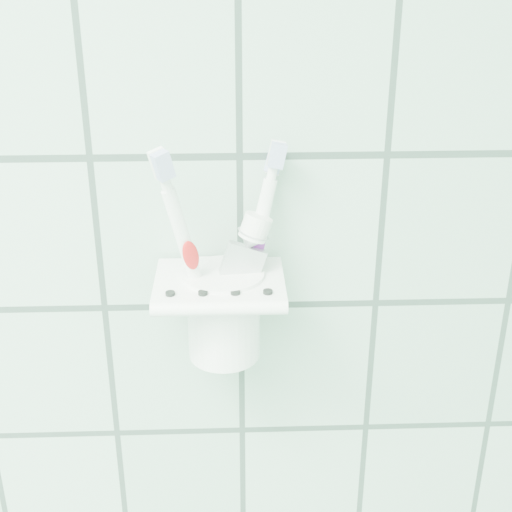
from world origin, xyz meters
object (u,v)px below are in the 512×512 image
at_px(toothbrush_pink, 213,244).
at_px(cup, 224,310).
at_px(holder_bracket, 220,285).
at_px(toothbrush_orange, 234,245).
at_px(toothpaste_tube, 210,274).
at_px(toothbrush_blue, 224,259).

bearing_deg(toothbrush_pink, cup, -57.49).
bearing_deg(holder_bracket, cup, 49.45).
distance_m(toothbrush_orange, toothpaste_tube, 0.03).
distance_m(cup, toothbrush_blue, 0.06).
distance_m(holder_bracket, toothpaste_tube, 0.02).
relative_size(toothbrush_blue, toothpaste_tube, 1.29).
relative_size(toothbrush_blue, toothbrush_orange, 0.97).
height_order(cup, toothbrush_orange, toothbrush_orange).
distance_m(holder_bracket, toothbrush_orange, 0.04).
height_order(toothbrush_pink, toothbrush_blue, toothbrush_pink).
bearing_deg(cup, toothbrush_pink, 153.56).
distance_m(toothbrush_pink, toothpaste_tube, 0.03).
bearing_deg(toothbrush_blue, toothbrush_pink, 135.01).
height_order(cup, toothpaste_tube, toothpaste_tube).
distance_m(toothbrush_blue, toothpaste_tube, 0.03).
height_order(toothbrush_blue, toothbrush_orange, toothbrush_orange).
height_order(toothbrush_pink, toothpaste_tube, toothbrush_pink).
height_order(holder_bracket, toothpaste_tube, toothpaste_tube).
relative_size(cup, toothbrush_orange, 0.44).
distance_m(holder_bracket, cup, 0.03).
distance_m(cup, toothbrush_pink, 0.06).
bearing_deg(cup, toothbrush_blue, -83.70).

